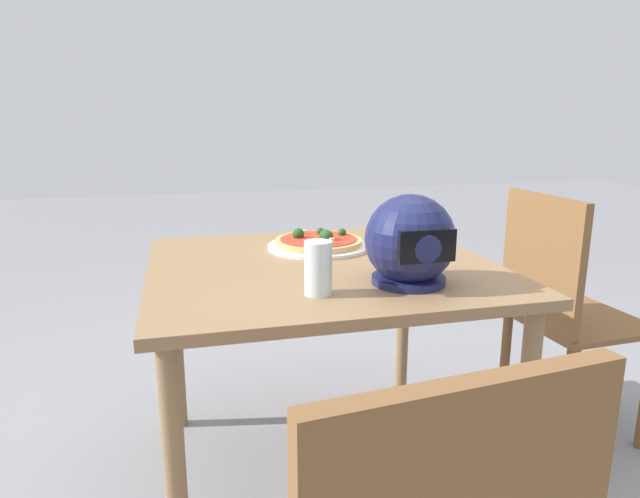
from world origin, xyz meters
TOP-DOWN VIEW (x-y plane):
  - ground_plane at (0.00, 0.00)m, footprint 14.00×14.00m
  - dining_table at (0.00, 0.00)m, footprint 1.02×0.96m
  - pizza_plate at (-0.04, -0.19)m, footprint 0.34×0.34m
  - pizza at (-0.04, -0.19)m, footprint 0.29×0.29m
  - motorcycle_helmet at (-0.17, 0.26)m, footprint 0.24×0.24m
  - drinking_glass at (0.08, 0.29)m, footprint 0.07×0.07m
  - chair_side at (-0.87, -0.02)m, footprint 0.42×0.42m

SIDE VIEW (x-z plane):
  - ground_plane at x=0.00m, z-range 0.00..0.00m
  - chair_side at x=-0.87m, z-range 0.06..0.96m
  - dining_table at x=0.00m, z-range 0.28..1.00m
  - pizza_plate at x=-0.04m, z-range 0.72..0.73m
  - pizza at x=-0.04m, z-range 0.72..0.77m
  - drinking_glass at x=0.08m, z-range 0.72..0.86m
  - motorcycle_helmet at x=-0.17m, z-range 0.72..0.96m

